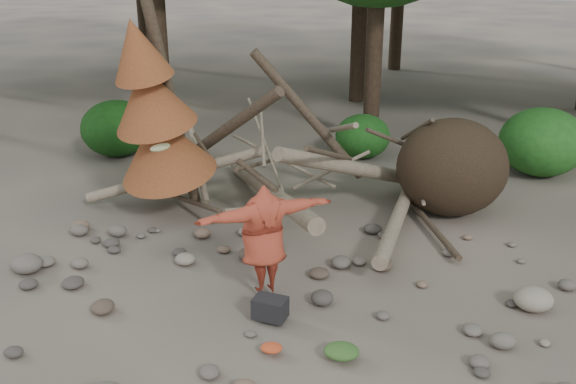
# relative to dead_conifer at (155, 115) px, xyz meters

# --- Properties ---
(ground) EXTENTS (120.00, 120.00, 0.00)m
(ground) POSITION_rel_dead_conifer_xyz_m (3.12, -3.37, -2.11)
(ground) COLOR #514C44
(ground) RESTS_ON ground
(deadfall_pile) EXTENTS (8.55, 5.24, 3.30)m
(deadfall_pile) POSITION_rel_dead_conifer_xyz_m (5.13, 0.87, -1.16)
(deadfall_pile) COLOR #332619
(deadfall_pile) RESTS_ON ground
(dead_conifer) EXTENTS (2.06, 2.16, 4.35)m
(dead_conifer) POSITION_rel_dead_conifer_xyz_m (0.00, 0.00, 0.00)
(dead_conifer) COLOR #4C3F30
(dead_conifer) RESTS_ON ground
(bush_left) EXTENTS (1.80, 1.80, 1.44)m
(bush_left) POSITION_rel_dead_conifer_xyz_m (-2.38, 3.83, -1.39)
(bush_left) COLOR #154612
(bush_left) RESTS_ON ground
(bush_mid) EXTENTS (1.40, 1.40, 1.12)m
(bush_mid) POSITION_rel_dead_conifer_xyz_m (3.92, 4.43, -1.55)
(bush_mid) COLOR #1D5819
(bush_mid) RESTS_ON ground
(bush_right) EXTENTS (2.00, 2.00, 1.60)m
(bush_right) POSITION_rel_dead_conifer_xyz_m (8.12, 3.63, -1.31)
(bush_right) COLOR #266920
(bush_right) RESTS_ON ground
(frisbee_thrower) EXTENTS (2.69, 1.61, 2.39)m
(frisbee_thrower) POSITION_rel_dead_conifer_xyz_m (2.51, -2.76, -1.15)
(frisbee_thrower) COLOR #A43925
(frisbee_thrower) RESTS_ON ground
(backpack) EXTENTS (0.54, 0.43, 0.32)m
(backpack) POSITION_rel_dead_conifer_xyz_m (2.71, -3.50, -1.95)
(backpack) COLOR black
(backpack) RESTS_ON ground
(cloth_green) EXTENTS (0.47, 0.39, 0.18)m
(cloth_green) POSITION_rel_dead_conifer_xyz_m (3.78, -4.31, -2.02)
(cloth_green) COLOR #345E25
(cloth_green) RESTS_ON ground
(cloth_orange) EXTENTS (0.30, 0.24, 0.11)m
(cloth_orange) POSITION_rel_dead_conifer_xyz_m (2.85, -4.30, -2.06)
(cloth_orange) COLOR #B9431F
(cloth_orange) RESTS_ON ground
(boulder_mid_right) EXTENTS (0.59, 0.53, 0.35)m
(boulder_mid_right) POSITION_rel_dead_conifer_xyz_m (6.58, -2.69, -1.94)
(boulder_mid_right) COLOR gray
(boulder_mid_right) RESTS_ON ground
(boulder_mid_left) EXTENTS (0.53, 0.48, 0.32)m
(boulder_mid_left) POSITION_rel_dead_conifer_xyz_m (-1.55, -2.52, -1.95)
(boulder_mid_left) COLOR #665D56
(boulder_mid_left) RESTS_ON ground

